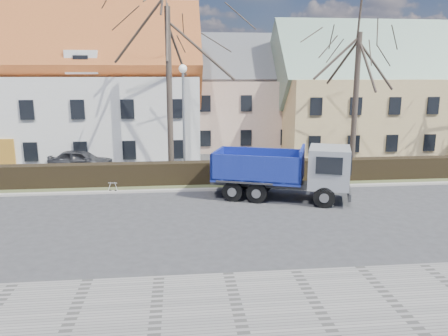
{
  "coord_description": "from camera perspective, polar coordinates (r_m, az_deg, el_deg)",
  "views": [
    {
      "loc": [
        -1.52,
        -19.06,
        6.39
      ],
      "look_at": [
        0.83,
        3.07,
        1.6
      ],
      "focal_mm": 35.0,
      "sensor_mm": 36.0,
      "label": 1
    }
  ],
  "objects": [
    {
      "name": "building_pink",
      "position": [
        39.52,
        2.01,
        8.67
      ],
      "size": [
        10.8,
        8.8,
        8.0
      ],
      "primitive_type": null,
      "color": "tan",
      "rests_on": "ground"
    },
    {
      "name": "grass_strip",
      "position": [
        26.09,
        -2.53,
        -1.93
      ],
      "size": [
        80.0,
        3.0,
        0.1
      ],
      "primitive_type": "cube",
      "color": "#48512D",
      "rests_on": "ground"
    },
    {
      "name": "dump_truck",
      "position": [
        22.86,
        6.85,
        -0.41
      ],
      "size": [
        7.77,
        5.02,
        2.91
      ],
      "primitive_type": null,
      "rotation": [
        0.0,
        0.0,
        -0.35
      ],
      "color": "navy",
      "rests_on": "ground"
    },
    {
      "name": "cart_frame",
      "position": [
        24.81,
        -14.77,
        -2.41
      ],
      "size": [
        0.78,
        0.55,
        0.65
      ],
      "primitive_type": null,
      "rotation": [
        0.0,
        0.0,
        -0.22
      ],
      "color": "silver",
      "rests_on": "ground"
    },
    {
      "name": "streetlight",
      "position": [
        26.22,
        -5.26,
        5.81
      ],
      "size": [
        0.55,
        0.55,
        7.04
      ],
      "primitive_type": null,
      "color": "gray",
      "rests_on": "ground"
    },
    {
      "name": "ground",
      "position": [
        20.16,
        -1.43,
        -6.34
      ],
      "size": [
        120.0,
        120.0,
        0.0
      ],
      "primitive_type": "plane",
      "color": "#343436"
    },
    {
      "name": "tree_2",
      "position": [
        29.88,
        16.88,
        9.93
      ],
      "size": [
        8.0,
        8.0,
        11.0
      ],
      "primitive_type": null,
      "color": "#382E26",
      "rests_on": "ground"
    },
    {
      "name": "curb_far",
      "position": [
        24.54,
        -2.3,
        -2.81
      ],
      "size": [
        80.0,
        0.3,
        0.12
      ],
      "primitive_type": "cube",
      "color": "#ACA59C",
      "rests_on": "ground"
    },
    {
      "name": "tree_1",
      "position": [
        27.56,
        -7.21,
        11.92
      ],
      "size": [
        9.2,
        9.2,
        12.65
      ],
      "primitive_type": null,
      "color": "#382E26",
      "rests_on": "ground"
    },
    {
      "name": "building_yellow",
      "position": [
        40.15,
        20.05,
        8.37
      ],
      "size": [
        18.8,
        10.8,
        8.5
      ],
      "primitive_type": null,
      "color": "tan",
      "rests_on": "ground"
    },
    {
      "name": "parked_car_a",
      "position": [
        31.03,
        -18.17,
        1.02
      ],
      "size": [
        4.46,
        2.29,
        1.45
      ],
      "primitive_type": "imported",
      "rotation": [
        0.0,
        0.0,
        1.43
      ],
      "color": "#2D2D31",
      "rests_on": "ground"
    },
    {
      "name": "building_white",
      "position": [
        36.93,
        -24.44,
        8.53
      ],
      "size": [
        26.8,
        10.8,
        9.5
      ],
      "primitive_type": null,
      "color": "silver",
      "rests_on": "ground"
    },
    {
      "name": "hedge",
      "position": [
        25.75,
        -2.52,
        -0.74
      ],
      "size": [
        60.0,
        0.9,
        1.3
      ],
      "primitive_type": "cube",
      "color": "black",
      "rests_on": "ground"
    },
    {
      "name": "sidewalk_near",
      "position": [
        12.42,
        1.93,
        -18.63
      ],
      "size": [
        80.0,
        5.0,
        0.08
      ],
      "primitive_type": "cube",
      "color": "gray",
      "rests_on": "ground"
    }
  ]
}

